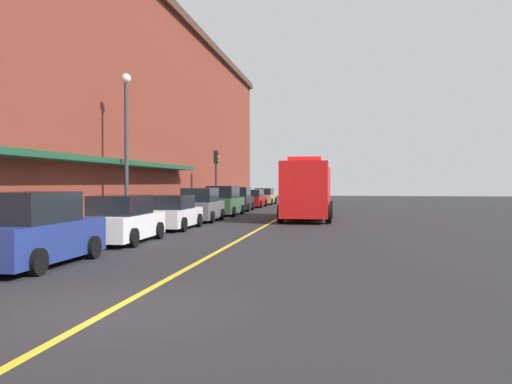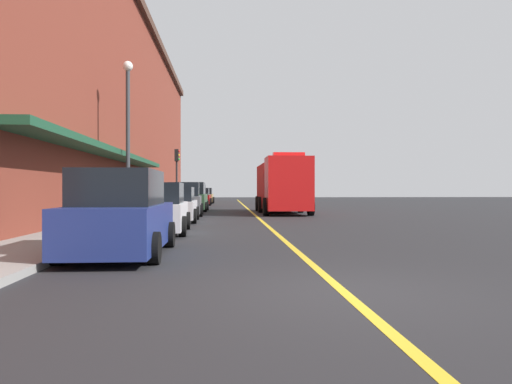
{
  "view_description": "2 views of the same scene",
  "coord_description": "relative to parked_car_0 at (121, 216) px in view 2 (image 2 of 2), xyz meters",
  "views": [
    {
      "loc": [
        3.81,
        -8.65,
        2.12
      ],
      "look_at": [
        -0.97,
        20.89,
        1.61
      ],
      "focal_mm": 38.0,
      "sensor_mm": 36.0,
      "label": 1
    },
    {
      "loc": [
        -1.69,
        -6.85,
        1.47
      ],
      "look_at": [
        -0.11,
        17.98,
        1.32
      ],
      "focal_mm": 34.03,
      "sensor_mm": 36.0,
      "label": 2
    }
  ],
  "objects": [
    {
      "name": "parked_car_0",
      "position": [
        0.0,
        0.0,
        0.0
      ],
      "size": [
        2.07,
        4.54,
        1.89
      ],
      "rotation": [
        0.0,
        0.0,
        1.58
      ],
      "color": "navy",
      "rests_on": "ground"
    },
    {
      "name": "parked_car_6",
      "position": [
        -0.02,
        33.73,
        -0.14
      ],
      "size": [
        2.12,
        4.83,
        1.54
      ],
      "rotation": [
        0.0,
        0.0,
        1.57
      ],
      "color": "maroon",
      "rests_on": "ground"
    },
    {
      "name": "parking_meter_1",
      "position": [
        -1.36,
        20.2,
        0.18
      ],
      "size": [
        0.14,
        0.18,
        1.33
      ],
      "color": "#4C4C51",
      "rests_on": "sidewalk_left"
    },
    {
      "name": "lane_center_stripe",
      "position": [
        3.99,
        20.98,
        -0.87
      ],
      "size": [
        0.16,
        70.0,
        0.01
      ],
      "primitive_type": "cube",
      "color": "gold",
      "rests_on": "ground"
    },
    {
      "name": "parking_meter_3",
      "position": [
        -1.36,
        38.79,
        0.18
      ],
      "size": [
        0.14,
        0.18,
        1.33
      ],
      "color": "#4C4C51",
      "rests_on": "sidewalk_left"
    },
    {
      "name": "fire_truck",
      "position": [
        5.76,
        18.55,
        0.79
      ],
      "size": [
        2.86,
        8.2,
        3.48
      ],
      "rotation": [
        0.0,
        0.0,
        -1.56
      ],
      "color": "red",
      "rests_on": "ground"
    },
    {
      "name": "parked_car_2",
      "position": [
        0.03,
        11.13,
        -0.14
      ],
      "size": [
        2.12,
        4.36,
        1.56
      ],
      "rotation": [
        0.0,
        0.0,
        1.58
      ],
      "color": "silver",
      "rests_on": "ground"
    },
    {
      "name": "street_lamp_left",
      "position": [
        -1.96,
        10.71,
        3.52
      ],
      "size": [
        0.44,
        0.44,
        6.94
      ],
      "color": "#33383D",
      "rests_on": "sidewalk_left"
    },
    {
      "name": "parked_car_4",
      "position": [
        0.08,
        21.84,
        0.02
      ],
      "size": [
        2.14,
        4.66,
        1.93
      ],
      "rotation": [
        0.0,
        0.0,
        1.56
      ],
      "color": "#2D5133",
      "rests_on": "ground"
    },
    {
      "name": "parked_car_3",
      "position": [
        0.06,
        16.19,
        -0.02
      ],
      "size": [
        2.1,
        4.42,
        1.84
      ],
      "rotation": [
        0.0,
        0.0,
        1.6
      ],
      "color": "#595B60",
      "rests_on": "ground"
    },
    {
      "name": "traffic_light_near",
      "position": [
        -1.3,
        25.55,
        2.28
      ],
      "size": [
        0.38,
        0.36,
        4.3
      ],
      "color": "#232326",
      "rests_on": "sidewalk_left"
    },
    {
      "name": "parking_meter_2",
      "position": [
        -1.36,
        11.88,
        0.18
      ],
      "size": [
        0.14,
        0.18,
        1.33
      ],
      "color": "#4C4C51",
      "rests_on": "sidewalk_left"
    },
    {
      "name": "parked_car_5",
      "position": [
        -0.05,
        27.44,
        -0.04
      ],
      "size": [
        2.15,
        4.29,
        1.81
      ],
      "rotation": [
        0.0,
        0.0,
        1.6
      ],
      "color": "black",
      "rests_on": "ground"
    },
    {
      "name": "parked_car_1",
      "position": [
        0.08,
        5.46,
        -0.09
      ],
      "size": [
        2.06,
        4.44,
        1.68
      ],
      "rotation": [
        0.0,
        0.0,
        1.6
      ],
      "color": "silver",
      "rests_on": "ground"
    },
    {
      "name": "parked_car_7",
      "position": [
        0.13,
        39.93,
        -0.12
      ],
      "size": [
        2.02,
        4.22,
        1.6
      ],
      "rotation": [
        0.0,
        0.0,
        1.56
      ],
      "color": "#A5844C",
      "rests_on": "ground"
    },
    {
      "name": "brick_building_left",
      "position": [
        -7.76,
        19.98,
        6.17
      ],
      "size": [
        9.88,
        64.0,
        14.07
      ],
      "color": "maroon",
      "rests_on": "ground"
    },
    {
      "name": "parking_meter_0",
      "position": [
        -1.36,
        25.4,
        0.18
      ],
      "size": [
        0.14,
        0.18,
        1.33
      ],
      "color": "#4C4C51",
      "rests_on": "sidewalk_left"
    },
    {
      "name": "sidewalk_left",
      "position": [
        -2.21,
        20.98,
        -0.8
      ],
      "size": [
        2.4,
        70.0,
        0.15
      ],
      "primitive_type": "cube",
      "color": "gray",
      "rests_on": "ground"
    },
    {
      "name": "ground_plane",
      "position": [
        3.99,
        20.98,
        -0.87
      ],
      "size": [
        112.0,
        112.0,
        0.0
      ],
      "primitive_type": "plane",
      "color": "#232326"
    }
  ]
}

